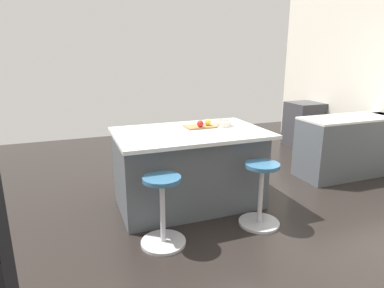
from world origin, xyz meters
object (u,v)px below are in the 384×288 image
at_px(apple_red, 200,124).
at_px(stool_by_window, 260,196).
at_px(stool_middle, 163,213).
at_px(kitchen_island, 189,168).
at_px(apple_yellow, 208,122).
at_px(fruit_bowl, 222,123).
at_px(cutting_board, 200,126).
at_px(oven_range, 304,124).

bearing_deg(apple_red, stool_by_window, 116.77).
bearing_deg(stool_middle, kitchen_island, -126.41).
xyz_separation_m(stool_by_window, apple_red, (0.39, -0.77, 0.67)).
height_order(apple_yellow, apple_red, apple_red).
relative_size(stool_by_window, apple_red, 8.70).
bearing_deg(fruit_bowl, kitchen_island, 9.71).
xyz_separation_m(cutting_board, apple_red, (0.02, 0.07, 0.05)).
xyz_separation_m(stool_middle, fruit_bowl, (-1.00, -0.81, 0.65)).
relative_size(stool_by_window, apple_yellow, 8.92).
height_order(kitchen_island, stool_middle, kitchen_island).
bearing_deg(stool_by_window, stool_middle, 0.00).
distance_m(apple_red, fruit_bowl, 0.31).
bearing_deg(stool_by_window, apple_yellow, -71.99).
distance_m(kitchen_island, apple_yellow, 0.60).
height_order(cutting_board, fruit_bowl, fruit_bowl).
bearing_deg(oven_range, fruit_bowl, 32.27).
relative_size(kitchen_island, cutting_board, 4.78).
height_order(apple_yellow, fruit_bowl, apple_yellow).
bearing_deg(apple_yellow, stool_middle, 45.17).
bearing_deg(stool_middle, cutting_board, -130.62).
relative_size(apple_red, fruit_bowl, 0.35).
bearing_deg(cutting_board, apple_red, 71.33).
height_order(oven_range, stool_middle, oven_range).
bearing_deg(fruit_bowl, cutting_board, -4.97).
bearing_deg(oven_range, stool_by_window, 44.14).
distance_m(oven_range, fruit_bowl, 3.14).
xyz_separation_m(kitchen_island, stool_by_window, (-0.54, 0.73, -0.14)).
relative_size(cutting_board, apple_yellow, 4.61).
distance_m(stool_middle, apple_red, 1.23).
xyz_separation_m(stool_by_window, apple_yellow, (0.27, -0.82, 0.67)).
relative_size(stool_middle, cutting_board, 1.94).
bearing_deg(apple_red, kitchen_island, 12.34).
distance_m(apple_yellow, apple_red, 0.13).
bearing_deg(cutting_board, oven_range, -150.74).
height_order(oven_range, cutting_board, cutting_board).
distance_m(stool_by_window, stool_middle, 1.08).
distance_m(oven_range, apple_yellow, 3.30).
relative_size(oven_range, apple_yellow, 11.04).
relative_size(kitchen_island, fruit_bowl, 7.44).
distance_m(cutting_board, apple_red, 0.09).
relative_size(apple_yellow, fruit_bowl, 0.34).
distance_m(kitchen_island, stool_by_window, 0.92).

